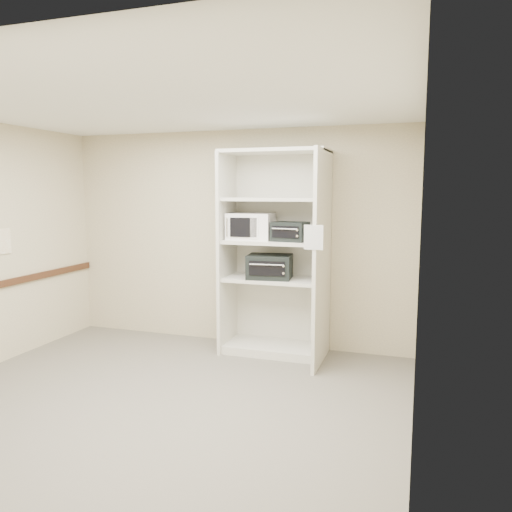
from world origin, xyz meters
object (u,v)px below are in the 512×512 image
(toaster_oven_lower, at_px, (270,267))
(toaster_oven_upper, at_px, (290,232))
(microwave, at_px, (251,226))
(shelving_unit, at_px, (279,260))

(toaster_oven_lower, bearing_deg, toaster_oven_upper, -6.99)
(microwave, bearing_deg, shelving_unit, -3.19)
(shelving_unit, xyz_separation_m, toaster_oven_lower, (-0.09, -0.06, -0.07))
(microwave, xyz_separation_m, toaster_oven_lower, (0.26, -0.07, -0.47))
(microwave, relative_size, toaster_oven_upper, 1.35)
(microwave, bearing_deg, toaster_oven_upper, -9.89)
(shelving_unit, height_order, toaster_oven_lower, shelving_unit)
(toaster_oven_upper, bearing_deg, shelving_unit, 165.66)
(shelving_unit, bearing_deg, microwave, 179.43)
(toaster_oven_upper, relative_size, toaster_oven_lower, 0.76)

